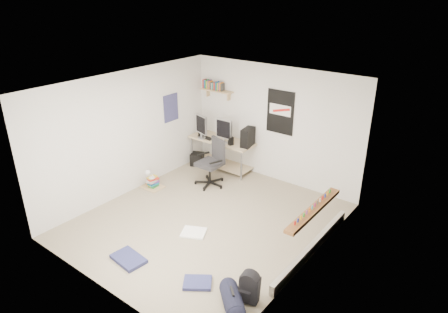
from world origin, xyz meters
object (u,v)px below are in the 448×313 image
Objects in this scene: desk at (223,153)px; backpack at (249,289)px; duffel_bag at (232,299)px; office_chair at (210,164)px; book_stack at (152,181)px.

backpack is (2.91, -3.19, -0.16)m from desk.
duffel_bag is (2.80, -3.43, -0.22)m from desk.
book_stack is at bearing -116.49° from office_chair.
book_stack is (-3.50, 1.49, -0.05)m from backpack.
office_chair is at bearing 175.68° from duffel_bag.
book_stack is (-3.39, 1.73, 0.01)m from duffel_bag.
duffel_bag is at bearing -25.92° from office_chair.
office_chair reaches higher than desk.
book_stack is (-0.89, -0.84, -0.34)m from office_chair.
desk is 4.44m from duffel_bag.
office_chair is at bearing -54.00° from desk.
desk is 4.32m from backpack.
backpack is 3.80m from book_stack.
book_stack is (-0.59, -1.70, -0.22)m from desk.
office_chair is 2.59× the size of book_stack.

